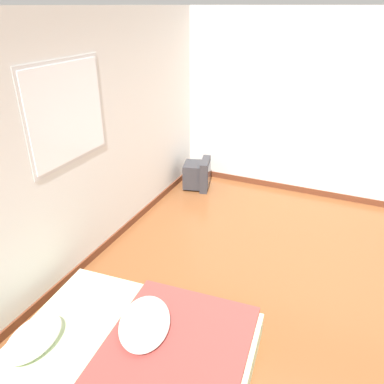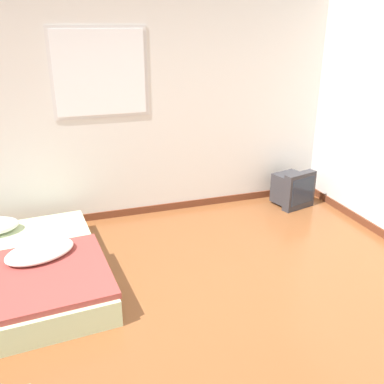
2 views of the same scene
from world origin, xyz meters
name	(u,v)px [view 1 (image 1 of 2)]	position (x,y,z in m)	size (l,w,h in m)	color
ground_plane	(317,317)	(0.00, 0.00, 0.00)	(20.00, 20.00, 0.00)	brown
wall_back	(83,148)	(0.00, 2.49, 1.29)	(7.56, 0.08, 2.60)	silver
wall_right	(357,114)	(2.61, 0.00, 1.29)	(0.08, 7.32, 2.60)	silver
mattress_bed	(133,354)	(-1.15, 1.27, 0.14)	(1.51, 1.95, 0.37)	beige
crt_tv	(198,174)	(2.09, 2.10, 0.22)	(0.50, 0.48, 0.47)	#333338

